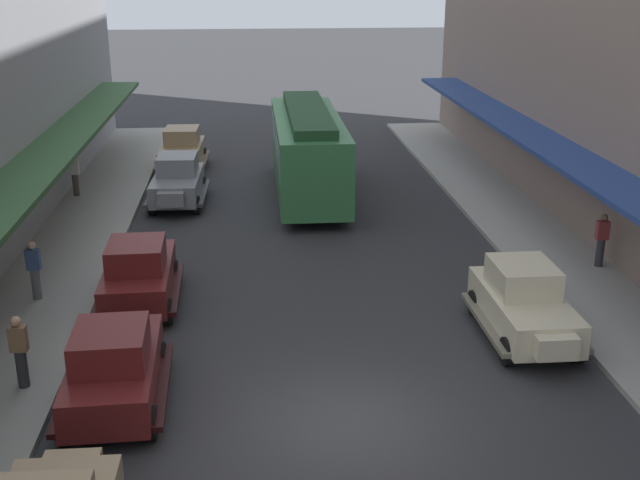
% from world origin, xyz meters
% --- Properties ---
extents(ground_plane, '(200.00, 200.00, 0.00)m').
position_xyz_m(ground_plane, '(0.00, 0.00, 0.00)').
color(ground_plane, '#2D2D30').
extents(parked_car_1, '(2.25, 4.30, 1.84)m').
position_xyz_m(parked_car_1, '(-4.69, 1.13, 0.94)').
color(parked_car_1, '#591919').
rests_on(parked_car_1, ground).
extents(parked_car_2, '(2.21, 4.29, 1.84)m').
position_xyz_m(parked_car_2, '(-4.83, 6.33, 0.94)').
color(parked_car_2, '#591919').
rests_on(parked_car_2, ground).
extents(parked_car_4, '(2.27, 4.31, 1.84)m').
position_xyz_m(parked_car_4, '(-4.53, 15.81, 0.94)').
color(parked_car_4, slate).
rests_on(parked_car_4, ground).
extents(parked_car_5, '(2.14, 4.26, 1.84)m').
position_xyz_m(parked_car_5, '(4.76, 3.49, 0.94)').
color(parked_car_5, beige).
rests_on(parked_car_5, ground).
extents(parked_car_6, '(2.28, 4.31, 1.84)m').
position_xyz_m(parked_car_6, '(-4.75, 21.06, 0.94)').
color(parked_car_6, '#997F5B').
rests_on(parked_car_6, ground).
extents(streetcar, '(2.57, 9.61, 3.46)m').
position_xyz_m(streetcar, '(0.48, 16.48, 1.90)').
color(streetcar, '#33723F').
rests_on(streetcar, ground).
extents(fire_hydrant, '(0.24, 0.24, 0.82)m').
position_xyz_m(fire_hydrant, '(6.35, 6.08, 0.56)').
color(fire_hydrant, '#B21E19').
rests_on(fire_hydrant, sidewalk_right).
extents(pedestrian_1, '(0.36, 0.28, 1.67)m').
position_xyz_m(pedestrian_1, '(-8.54, 16.75, 1.01)').
color(pedestrian_1, '#4C4238').
rests_on(pedestrian_1, sidewalk_left).
extents(pedestrian_2, '(0.36, 0.24, 1.64)m').
position_xyz_m(pedestrian_2, '(8.51, 7.57, 0.99)').
color(pedestrian_2, '#2D2D33').
rests_on(pedestrian_2, sidewalk_right).
extents(pedestrian_3, '(0.36, 0.24, 1.64)m').
position_xyz_m(pedestrian_3, '(-7.61, 6.62, 0.99)').
color(pedestrian_3, slate).
rests_on(pedestrian_3, sidewalk_left).
extents(pedestrian_4, '(0.36, 0.24, 1.64)m').
position_xyz_m(pedestrian_4, '(-6.75, 1.84, 0.99)').
color(pedestrian_4, '#2D2D33').
rests_on(pedestrian_4, sidewalk_left).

